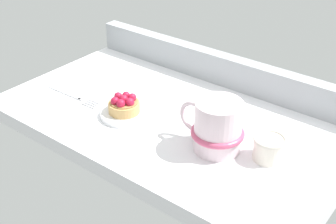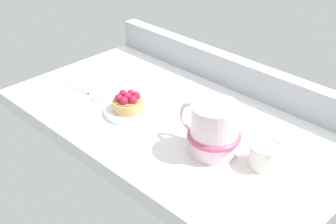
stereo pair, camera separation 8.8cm
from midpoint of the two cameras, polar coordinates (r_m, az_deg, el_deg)
name	(u,v)px [view 1 (the left image)]	position (r cm, az deg, el deg)	size (l,w,h in cm)	color
ground_plane	(171,122)	(96.89, -2.21, -1.37)	(74.41, 42.52, 3.36)	white
window_rail_back	(221,69)	(108.06, 4.41, 5.41)	(72.93, 3.41, 7.25)	#9EA3A8
dessert_plate	(125,114)	(96.52, -8.12, -0.30)	(10.27, 10.27, 1.07)	white
raspberry_tart	(124,105)	(95.34, -8.23, 0.85)	(6.67, 6.67, 3.97)	tan
coffee_mug	(217,127)	(83.40, 3.19, -1.96)	(13.75, 10.14, 10.05)	silver
dessert_fork	(73,96)	(106.00, -14.23, 1.92)	(15.54, 2.53, 0.60)	silver
sugar_bowl	(269,148)	(83.10, 9.67, -4.55)	(6.12, 6.12, 4.60)	silver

